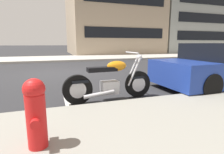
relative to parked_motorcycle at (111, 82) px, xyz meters
name	(u,v)px	position (x,y,z in m)	size (l,w,h in m)	color
ground_plane	(60,73)	(-0.99, 4.50, -0.44)	(260.00, 260.00, 0.00)	#28282B
sidewalk_far_curb	(175,56)	(11.01, 11.88, -0.37)	(120.00, 5.00, 0.14)	#ADA89E
parking_stall_stripe	(67,101)	(-0.99, 0.21, -0.43)	(0.12, 2.20, 0.01)	silver
parked_motorcycle	(111,82)	(0.00, 0.00, 0.00)	(2.16, 0.62, 1.13)	black
parked_car_mid_block	(222,66)	(3.69, 0.22, 0.20)	(4.20, 1.95, 1.33)	navy
fire_hydrant	(36,112)	(-1.47, -1.78, 0.13)	(0.24, 0.36, 0.81)	red
townhouse_mid_block	(110,11)	(6.40, 19.73, 5.13)	(10.69, 11.18, 11.13)	tan
townhouse_corner_block	(190,17)	(18.51, 18.49, 4.75)	(13.11, 8.69, 10.36)	#939993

